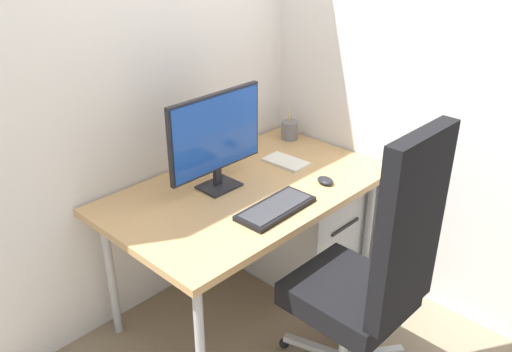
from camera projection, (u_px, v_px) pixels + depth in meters
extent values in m
plane|color=gray|center=(249.00, 303.00, 2.98)|extent=(8.00, 8.00, 0.00)
cube|color=white|center=(181.00, 34.00, 2.63)|extent=(2.87, 0.04, 2.80)
cube|color=white|center=(381.00, 30.00, 2.69)|extent=(0.04, 2.29, 2.80)
cube|color=tan|center=(248.00, 190.00, 2.66)|extent=(1.41, 0.84, 0.04)
cylinder|color=#B2B5BA|center=(200.00, 345.00, 2.22)|extent=(0.04, 0.04, 0.69)
cylinder|color=#B2B5BA|center=(368.00, 229.00, 3.02)|extent=(0.04, 0.04, 0.69)
cylinder|color=#B2B5BA|center=(111.00, 276.00, 2.63)|extent=(0.04, 0.04, 0.69)
cylinder|color=#B2B5BA|center=(280.00, 190.00, 3.43)|extent=(0.04, 0.04, 0.69)
sphere|color=black|center=(342.00, 320.00, 2.82)|extent=(0.05, 0.05, 0.05)
cube|color=silver|center=(343.00, 335.00, 2.67)|extent=(0.26, 0.20, 0.03)
sphere|color=black|center=(284.00, 343.00, 2.67)|extent=(0.05, 0.05, 0.05)
cube|color=silver|center=(313.00, 347.00, 2.59)|extent=(0.12, 0.29, 0.03)
cylinder|color=silver|center=(345.00, 330.00, 2.46)|extent=(0.04, 0.04, 0.30)
cube|color=black|center=(349.00, 295.00, 2.37)|extent=(0.45, 0.48, 0.11)
cube|color=black|center=(410.00, 229.00, 2.02)|extent=(0.40, 0.07, 0.78)
cube|color=silver|center=(303.00, 227.00, 3.10)|extent=(0.46, 0.55, 0.62)
cube|color=#262628|center=(345.00, 227.00, 2.87)|extent=(0.23, 0.01, 0.02)
cube|color=black|center=(219.00, 186.00, 2.65)|extent=(0.19, 0.15, 0.01)
cube|color=black|center=(217.00, 176.00, 2.63)|extent=(0.04, 0.02, 0.09)
cube|color=black|center=(216.00, 133.00, 2.53)|extent=(0.55, 0.02, 0.38)
cube|color=#1947B2|center=(218.00, 133.00, 2.52)|extent=(0.52, 0.01, 0.36)
cube|color=black|center=(276.00, 208.00, 2.44)|extent=(0.39, 0.18, 0.02)
cube|color=#333338|center=(276.00, 206.00, 2.44)|extent=(0.36, 0.14, 0.00)
ellipsoid|color=black|center=(325.00, 181.00, 2.68)|extent=(0.09, 0.11, 0.03)
cylinder|color=slate|center=(290.00, 130.00, 3.17)|extent=(0.10, 0.10, 0.11)
cylinder|color=#B2B5BA|center=(289.00, 120.00, 3.14)|extent=(0.04, 0.02, 0.13)
cylinder|color=#B2B5BA|center=(291.00, 119.00, 3.15)|extent=(0.04, 0.02, 0.13)
torus|color=#333338|center=(290.00, 129.00, 3.17)|extent=(0.03, 0.04, 0.01)
cylinder|color=orange|center=(289.00, 123.00, 3.13)|extent=(0.01, 0.02, 0.15)
cube|color=silver|center=(286.00, 162.00, 2.90)|extent=(0.14, 0.24, 0.01)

